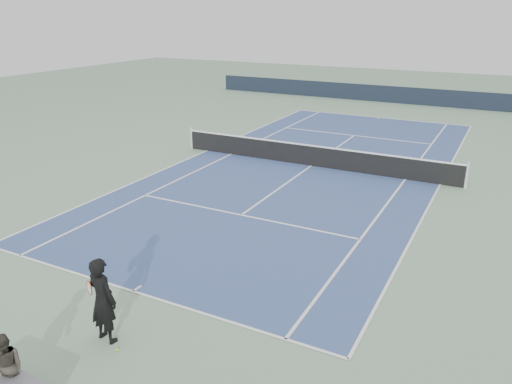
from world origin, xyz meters
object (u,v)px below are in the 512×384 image
at_px(tennis_player, 103,300).
at_px(spectator_bench, 8,378).
at_px(tennis_ball, 118,350).
at_px(tennis_net, 312,155).

relative_size(tennis_player, spectator_bench, 1.19).
xyz_separation_m(tennis_player, spectator_bench, (-0.23, -2.11, -0.47)).
height_order(tennis_player, tennis_ball, tennis_player).
xyz_separation_m(tennis_net, tennis_player, (0.76, -13.60, 0.45)).
height_order(tennis_player, spectator_bench, tennis_player).
relative_size(tennis_ball, spectator_bench, 0.04).
xyz_separation_m(tennis_player, tennis_ball, (0.47, -0.21, -0.92)).
distance_m(tennis_player, spectator_bench, 2.18).
height_order(tennis_net, tennis_player, tennis_player).
distance_m(tennis_net, tennis_player, 13.63).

